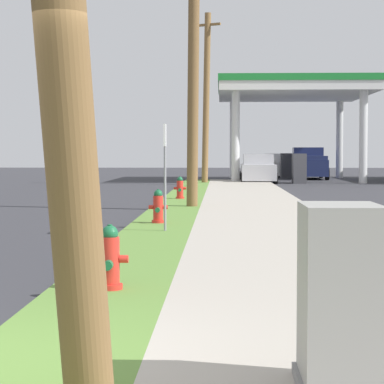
{
  "coord_description": "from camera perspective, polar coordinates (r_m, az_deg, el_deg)",
  "views": [
    {
      "loc": [
        1.99,
        -5.7,
        1.69
      ],
      "look_at": [
        1.25,
        14.95,
        0.66
      ],
      "focal_mm": 75.33,
      "sensor_mm": 36.0,
      "label": 1
    }
  ],
  "objects": [
    {
      "name": "utility_cabinet",
      "position": [
        5.44,
        10.45,
        -7.77
      ],
      "size": [
        0.56,
        0.77,
        1.23
      ],
      "color": "slate",
      "rests_on": "sidewalk_slab"
    },
    {
      "name": "truck_navy_at_forecourt",
      "position": [
        50.96,
        8.26,
        1.96
      ],
      "size": [
        2.3,
        5.47,
        1.97
      ],
      "color": "navy",
      "rests_on": "ground"
    },
    {
      "name": "car_silver_by_far_pump",
      "position": [
        44.11,
        4.69,
        1.59
      ],
      "size": [
        1.97,
        4.51,
        1.57
      ],
      "color": "#BCBCC1",
      "rests_on": "ground"
    },
    {
      "name": "fire_hydrant_third",
      "position": [
        27.05,
        -0.86,
        0.22
      ],
      "size": [
        0.42,
        0.37,
        0.74
      ],
      "color": "red",
      "rests_on": "grass_verge"
    },
    {
      "name": "sidewalk_slab",
      "position": [
        6.02,
        11.95,
        -12.94
      ],
      "size": [
        3.2,
        80.0,
        0.12
      ],
      "primitive_type": "cube",
      "color": "#A8A093",
      "rests_on": "ground"
    },
    {
      "name": "fire_hydrant_second",
      "position": [
        17.81,
        -2.41,
        -1.15
      ],
      "size": [
        0.42,
        0.38,
        0.74
      ],
      "color": "red",
      "rests_on": "grass_verge"
    },
    {
      "name": "fire_hydrant_nearest",
      "position": [
        9.27,
        -5.83,
        -4.88
      ],
      "size": [
        0.42,
        0.38,
        0.74
      ],
      "color": "red",
      "rests_on": "grass_verge"
    },
    {
      "name": "street_sign_post",
      "position": [
        15.99,
        -1.93,
        2.66
      ],
      "size": [
        0.05,
        0.36,
        2.12
      ],
      "color": "gray",
      "rests_on": "grass_verge"
    },
    {
      "name": "grass_verge",
      "position": [
        6.07,
        -10.56,
        -12.78
      ],
      "size": [
        1.4,
        80.0,
        0.12
      ],
      "primitive_type": "cube",
      "color": "#5B8438",
      "rests_on": "ground"
    },
    {
      "name": "utility_pole_background",
      "position": [
        41.54,
        1.02,
        6.78
      ],
      "size": [
        1.32,
        0.7,
        8.66
      ],
      "color": "olive",
      "rests_on": "grass_verge"
    },
    {
      "name": "car_white_by_near_pump",
      "position": [
        54.69,
        6.05,
        1.83
      ],
      "size": [
        1.95,
        4.5,
        1.57
      ],
      "color": "white",
      "rests_on": "ground"
    },
    {
      "name": "utility_pole_midground",
      "position": [
        23.45,
        0.12,
        11.37
      ],
      "size": [
        0.96,
        1.17,
        9.91
      ],
      "color": "brown",
      "rests_on": "grass_verge"
    },
    {
      "name": "fire_hydrant_fourth",
      "position": [
        37.01,
        -0.03,
        0.93
      ],
      "size": [
        0.42,
        0.37,
        0.74
      ],
      "color": "red",
      "rests_on": "grass_verge"
    }
  ]
}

